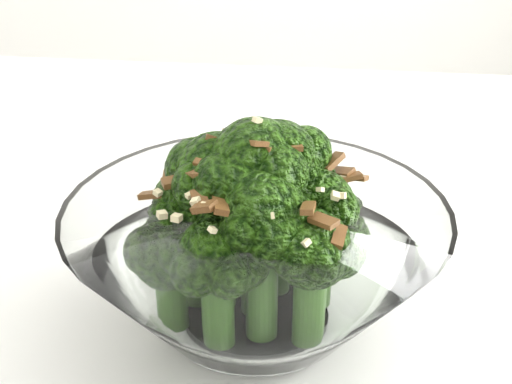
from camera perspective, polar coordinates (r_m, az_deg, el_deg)
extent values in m
cube|color=white|center=(0.57, 5.09, -4.38)|extent=(1.36, 1.08, 0.04)
cylinder|color=white|center=(0.45, 0.00, -10.24)|extent=(0.09, 0.09, 0.01)
cylinder|color=#2E5917|center=(0.42, 0.00, -4.70)|extent=(0.02, 0.02, 0.09)
sphere|color=#2A5610|center=(0.40, 0.00, 2.26)|extent=(0.05, 0.05, 0.05)
cylinder|color=#2E5917|center=(0.44, 1.62, -3.56)|extent=(0.02, 0.02, 0.08)
sphere|color=#2A5610|center=(0.42, 1.72, 2.55)|extent=(0.05, 0.05, 0.05)
cylinder|color=#2E5917|center=(0.43, -2.87, -4.74)|extent=(0.02, 0.02, 0.08)
sphere|color=#2A5610|center=(0.41, -3.04, 1.35)|extent=(0.05, 0.05, 0.05)
cylinder|color=#2E5917|center=(0.41, 0.47, -7.41)|extent=(0.02, 0.02, 0.07)
sphere|color=#2A5610|center=(0.38, 0.50, -1.40)|extent=(0.05, 0.05, 0.05)
cylinder|color=#2E5917|center=(0.44, 4.69, -5.90)|extent=(0.02, 0.02, 0.06)
sphere|color=#2A5610|center=(0.42, 4.91, -1.18)|extent=(0.05, 0.05, 0.05)
cylinder|color=#2E5917|center=(0.44, -4.89, -5.63)|extent=(0.02, 0.02, 0.06)
sphere|color=#2A5610|center=(0.42, -5.10, -1.09)|extent=(0.05, 0.05, 0.05)
cylinder|color=#2E5917|center=(0.41, 4.28, -9.12)|extent=(0.02, 0.02, 0.05)
sphere|color=#2A5610|center=(0.39, 4.47, -4.61)|extent=(0.05, 0.05, 0.05)
cylinder|color=#2E5917|center=(0.41, -3.06, -9.38)|extent=(0.02, 0.02, 0.05)
sphere|color=#2A5610|center=(0.39, -3.19, -5.06)|extent=(0.04, 0.04, 0.04)
cylinder|color=#2E5917|center=(0.47, 5.13, -4.58)|extent=(0.02, 0.02, 0.04)
sphere|color=#2A5610|center=(0.45, 5.30, -1.17)|extent=(0.04, 0.04, 0.04)
cylinder|color=#2E5917|center=(0.43, -6.75, -8.50)|extent=(0.02, 0.02, 0.04)
sphere|color=#2A5610|center=(0.41, -6.99, -4.95)|extent=(0.04, 0.04, 0.04)
cylinder|color=#2E5917|center=(0.47, -0.11, -3.85)|extent=(0.02, 0.02, 0.05)
sphere|color=#2A5610|center=(0.46, -0.11, -0.35)|extent=(0.04, 0.04, 0.04)
cylinder|color=#2E5917|center=(0.44, 4.91, -6.65)|extent=(0.02, 0.02, 0.04)
sphere|color=#2A5610|center=(0.43, 5.08, -2.99)|extent=(0.05, 0.05, 0.05)
cube|color=brown|center=(0.39, -3.88, 2.28)|extent=(0.02, 0.01, 0.01)
cube|color=brown|center=(0.42, -0.70, 4.32)|extent=(0.02, 0.01, 0.01)
cube|color=brown|center=(0.40, -6.59, 0.83)|extent=(0.01, 0.01, 0.01)
cube|color=brown|center=(0.42, 7.61, 1.20)|extent=(0.01, 0.01, 0.01)
cube|color=brown|center=(0.38, 0.03, 3.97)|extent=(0.01, 0.02, 0.01)
cube|color=brown|center=(0.40, -5.06, 2.45)|extent=(0.02, 0.01, 0.01)
cube|color=brown|center=(0.44, 0.93, 3.36)|extent=(0.02, 0.01, 0.01)
cube|color=brown|center=(0.43, 0.43, 4.34)|extent=(0.01, 0.01, 0.01)
cube|color=brown|center=(0.36, 0.81, -1.27)|extent=(0.01, 0.01, 0.01)
cube|color=brown|center=(0.45, 3.93, 2.45)|extent=(0.01, 0.02, 0.01)
cube|color=brown|center=(0.41, 4.49, 3.53)|extent=(0.01, 0.01, 0.01)
cube|color=brown|center=(0.37, 6.64, -3.53)|extent=(0.01, 0.02, 0.01)
cube|color=brown|center=(0.42, 3.27, 3.45)|extent=(0.02, 0.02, 0.01)
cube|color=brown|center=(0.42, 6.13, 2.41)|extent=(0.02, 0.02, 0.01)
cube|color=brown|center=(0.38, -4.91, 1.56)|extent=(0.02, 0.02, 0.01)
cube|color=brown|center=(0.38, 0.93, 3.71)|extent=(0.01, 0.01, 0.00)
cube|color=brown|center=(0.42, 1.51, 4.67)|extent=(0.02, 0.01, 0.01)
cube|color=brown|center=(0.44, -3.39, 3.04)|extent=(0.02, 0.01, 0.01)
cube|color=brown|center=(0.45, 0.72, 3.71)|extent=(0.01, 0.01, 0.01)
cube|color=brown|center=(0.44, -3.13, 3.27)|extent=(0.02, 0.01, 0.01)
cube|color=brown|center=(0.43, 1.04, 4.20)|extent=(0.01, 0.01, 0.01)
cube|color=brown|center=(0.41, 1.52, 4.51)|extent=(0.01, 0.01, 0.01)
cube|color=brown|center=(0.42, 7.99, 1.16)|extent=(0.02, 0.02, 0.01)
cube|color=brown|center=(0.45, 0.85, 3.51)|extent=(0.01, 0.02, 0.00)
cube|color=brown|center=(0.44, -5.83, 1.79)|extent=(0.02, 0.02, 0.01)
cube|color=brown|center=(0.41, 2.39, 3.80)|extent=(0.02, 0.02, 0.01)
cube|color=brown|center=(0.37, 5.43, -2.32)|extent=(0.02, 0.02, 0.00)
cube|color=brown|center=(0.44, -0.84, 3.74)|extent=(0.01, 0.01, 0.01)
cube|color=brown|center=(0.44, 0.73, 3.61)|extent=(0.01, 0.01, 0.01)
cube|color=brown|center=(0.41, -8.33, -0.21)|extent=(0.02, 0.01, 0.01)
cube|color=brown|center=(0.43, -6.52, 2.14)|extent=(0.01, 0.01, 0.01)
cube|color=brown|center=(0.44, -6.88, 1.24)|extent=(0.01, 0.01, 0.01)
cube|color=brown|center=(0.36, -4.15, -1.18)|extent=(0.02, 0.01, 0.01)
cube|color=brown|center=(0.39, -3.97, 2.19)|extent=(0.01, 0.02, 0.01)
cube|color=brown|center=(0.44, 3.08, 3.28)|extent=(0.01, 0.01, 0.01)
cube|color=brown|center=(0.40, -1.57, 4.62)|extent=(0.02, 0.01, 0.01)
cube|color=brown|center=(0.45, -4.57, 2.58)|extent=(0.01, 0.01, 0.01)
cube|color=brown|center=(0.37, -4.47, -0.65)|extent=(0.01, 0.02, 0.01)
cube|color=brown|center=(0.37, -2.87, -1.15)|extent=(0.01, 0.02, 0.01)
cube|color=brown|center=(0.43, -0.68, 4.43)|extent=(0.01, 0.01, 0.01)
cube|color=brown|center=(0.43, -4.78, 3.15)|extent=(0.02, 0.01, 0.01)
cube|color=brown|center=(0.42, -2.98, 3.80)|extent=(0.01, 0.02, 0.01)
cube|color=brown|center=(0.42, 6.88, 1.60)|extent=(0.02, 0.02, 0.01)
cube|color=brown|center=(0.37, 4.19, -1.29)|extent=(0.01, 0.02, 0.01)
cube|color=brown|center=(0.45, 0.47, 3.82)|extent=(0.01, 0.01, 0.01)
cube|color=brown|center=(0.42, -3.60, 3.91)|extent=(0.02, 0.01, 0.01)
cube|color=brown|center=(0.41, -0.16, 5.23)|extent=(0.01, 0.02, 0.01)
cube|color=brown|center=(0.38, 0.70, 4.26)|extent=(0.01, 0.01, 0.00)
cube|color=brown|center=(0.38, 2.59, 3.57)|extent=(0.02, 0.01, 0.00)
cube|color=brown|center=(0.40, -3.24, 4.23)|extent=(0.01, 0.01, 0.01)
cube|color=beige|center=(0.40, 0.52, 5.55)|extent=(0.01, 0.01, 0.01)
cube|color=beige|center=(0.43, -5.14, 3.07)|extent=(0.01, 0.01, 0.00)
cube|color=beige|center=(0.38, 0.10, 5.77)|extent=(0.01, 0.01, 0.00)
cube|color=beige|center=(0.41, 4.28, 3.29)|extent=(0.00, 0.00, 0.00)
cube|color=beige|center=(0.38, 5.17, 0.20)|extent=(0.01, 0.01, 0.00)
cube|color=beige|center=(0.41, -3.60, 4.10)|extent=(0.01, 0.01, 0.00)
cube|color=beige|center=(0.37, -4.86, -0.76)|extent=(0.01, 0.01, 0.01)
cube|color=beige|center=(0.38, 0.14, 4.62)|extent=(0.01, 0.01, 0.01)
cube|color=beige|center=(0.37, -4.26, -1.15)|extent=(0.01, 0.01, 0.01)
cube|color=beige|center=(0.38, -2.06, 4.24)|extent=(0.00, 0.00, 0.00)
cube|color=beige|center=(0.36, -3.50, -3.04)|extent=(0.01, 0.01, 0.00)
cube|color=beige|center=(0.41, -3.09, 3.98)|extent=(0.01, 0.01, 0.01)
cube|color=beige|center=(0.37, -6.37, -2.07)|extent=(0.01, 0.01, 0.00)
cube|color=beige|center=(0.42, 7.04, 1.16)|extent=(0.01, 0.01, 0.00)
cube|color=beige|center=(0.38, -5.37, -0.29)|extent=(0.00, 0.00, 0.00)
cube|color=beige|center=(0.42, 3.41, 3.90)|extent=(0.01, 0.01, 0.01)
cube|color=beige|center=(0.41, 2.67, 4.21)|extent=(0.01, 0.01, 0.00)
cube|color=beige|center=(0.38, 6.37, -0.31)|extent=(0.01, 0.01, 0.01)
cube|color=beige|center=(0.43, 2.83, 3.69)|extent=(0.00, 0.01, 0.01)
cube|color=beige|center=(0.44, -4.95, 2.54)|extent=(0.01, 0.01, 0.01)
cube|color=beige|center=(0.40, -7.86, -0.06)|extent=(0.01, 0.01, 0.00)
cube|color=beige|center=(0.43, 0.79, 4.65)|extent=(0.00, 0.00, 0.00)
cube|color=beige|center=(0.36, 1.08, -1.89)|extent=(0.01, 0.01, 0.01)
cube|color=beige|center=(0.40, 1.55, 5.25)|extent=(0.01, 0.01, 0.00)
cube|color=beige|center=(0.39, 6.83, -0.28)|extent=(0.01, 0.01, 0.01)
cube|color=beige|center=(0.41, 2.76, 4.60)|extent=(0.01, 0.01, 0.00)
cube|color=beige|center=(0.39, -7.53, -1.81)|extent=(0.01, 0.01, 0.00)
cube|color=beige|center=(0.39, -4.30, 2.28)|extent=(0.01, 0.01, 0.00)
cube|color=beige|center=(0.38, -3.68, 1.91)|extent=(0.01, 0.01, 0.00)
cube|color=beige|center=(0.43, -5.52, 2.62)|extent=(0.01, 0.01, 0.00)
cube|color=beige|center=(0.40, -4.59, 3.32)|extent=(0.00, 0.01, 0.00)
cube|color=beige|center=(0.36, 4.01, -4.07)|extent=(0.01, 0.01, 0.01)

